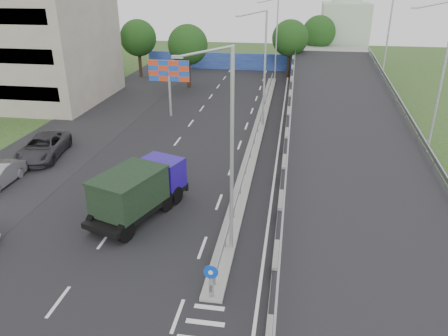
% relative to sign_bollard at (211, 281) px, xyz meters
% --- Properties ---
extents(road_surface, '(26.00, 90.00, 0.04)m').
position_rel_sign_bollard_xyz_m(road_surface, '(-3.00, 17.83, -1.03)').
color(road_surface, black).
rests_on(road_surface, ground).
extents(parking_strip, '(8.00, 90.00, 0.05)m').
position_rel_sign_bollard_xyz_m(parking_strip, '(-16.00, 17.83, -1.03)').
color(parking_strip, black).
rests_on(parking_strip, ground).
extents(median, '(1.00, 44.00, 0.20)m').
position_rel_sign_bollard_xyz_m(median, '(0.00, 21.83, -0.93)').
color(median, gray).
rests_on(median, ground).
extents(overpass_ramp, '(10.00, 50.00, 3.50)m').
position_rel_sign_bollard_xyz_m(overpass_ramp, '(7.50, 21.83, 0.72)').
color(overpass_ramp, gray).
rests_on(overpass_ramp, ground).
extents(median_guardrail, '(0.09, 44.00, 0.71)m').
position_rel_sign_bollard_xyz_m(median_guardrail, '(0.00, 21.83, -0.28)').
color(median_guardrail, gray).
rests_on(median_guardrail, median).
extents(sign_bollard, '(0.64, 0.23, 1.67)m').
position_rel_sign_bollard_xyz_m(sign_bollard, '(0.00, 0.00, 0.00)').
color(sign_bollard, black).
rests_on(sign_bollard, median).
extents(lamp_post_near, '(2.74, 0.18, 10.08)m').
position_rel_sign_bollard_xyz_m(lamp_post_near, '(0.11, 3.83, 4.77)').
color(lamp_post_near, '#B2B5B7').
rests_on(lamp_post_near, median).
extents(lamp_post_mid, '(2.74, 0.18, 10.08)m').
position_rel_sign_bollard_xyz_m(lamp_post_mid, '(0.11, 23.83, 4.77)').
color(lamp_post_mid, '#B2B5B7').
rests_on(lamp_post_mid, median).
extents(lamp_post_far, '(2.74, 0.18, 10.08)m').
position_rel_sign_bollard_xyz_m(lamp_post_far, '(0.11, 43.83, 4.77)').
color(lamp_post_far, '#B2B5B7').
rests_on(lamp_post_far, median).
extents(blue_wall, '(30.00, 0.50, 2.40)m').
position_rel_sign_bollard_xyz_m(blue_wall, '(-4.00, 49.83, 0.17)').
color(blue_wall, navy).
rests_on(blue_wall, ground).
extents(church, '(7.00, 7.00, 13.80)m').
position_rel_sign_bollard_xyz_m(church, '(10.00, 57.83, 4.28)').
color(church, '#B2CCAD').
rests_on(church, ground).
extents(billboard, '(4.00, 0.24, 5.50)m').
position_rel_sign_bollard_xyz_m(billboard, '(-9.00, 25.83, 3.15)').
color(billboard, '#B2B5B7').
rests_on(billboard, ground).
extents(tree_left_mid, '(4.80, 4.80, 7.60)m').
position_rel_sign_bollard_xyz_m(tree_left_mid, '(-10.00, 37.83, 4.14)').
color(tree_left_mid, black).
rests_on(tree_left_mid, ground).
extents(tree_median_far, '(4.80, 4.80, 7.60)m').
position_rel_sign_bollard_xyz_m(tree_median_far, '(2.00, 45.83, 4.14)').
color(tree_median_far, black).
rests_on(tree_median_far, ground).
extents(tree_left_far, '(4.80, 4.80, 7.60)m').
position_rel_sign_bollard_xyz_m(tree_left_far, '(-18.00, 42.83, 4.14)').
color(tree_left_far, black).
rests_on(tree_left_far, ground).
extents(tree_ramp_far, '(4.80, 4.80, 7.60)m').
position_rel_sign_bollard_xyz_m(tree_ramp_far, '(6.00, 52.83, 4.14)').
color(tree_ramp_far, black).
rests_on(tree_ramp_far, ground).
extents(dump_truck, '(4.50, 7.18, 2.98)m').
position_rel_sign_bollard_xyz_m(dump_truck, '(-5.46, 6.64, 0.61)').
color(dump_truck, black).
rests_on(dump_truck, ground).
extents(parked_car_c, '(3.66, 6.32, 1.66)m').
position_rel_sign_bollard_xyz_m(parked_car_c, '(-15.76, 13.89, -0.20)').
color(parked_car_c, '#313035').
rests_on(parked_car_c, ground).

